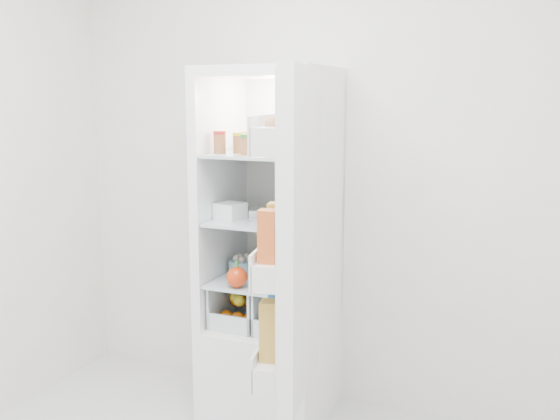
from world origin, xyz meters
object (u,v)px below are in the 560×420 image
at_px(red_cabbage, 299,265).
at_px(mushroom_bowl, 243,266).
at_px(refrigerator, 274,290).
at_px(fridge_door, 293,241).

xyz_separation_m(red_cabbage, mushroom_bowl, (-0.32, 0.01, -0.04)).
bearing_deg(mushroom_bowl, refrigerator, 10.99).
distance_m(mushroom_bowl, fridge_door, 0.85).
relative_size(refrigerator, mushroom_bowl, 12.35).
xyz_separation_m(red_cabbage, fridge_door, (0.20, -0.59, 0.27)).
bearing_deg(red_cabbage, refrigerator, 163.14).
height_order(refrigerator, fridge_door, refrigerator).
relative_size(refrigerator, red_cabbage, 11.41).
distance_m(red_cabbage, fridge_door, 0.67).
relative_size(mushroom_bowl, fridge_door, 0.11).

